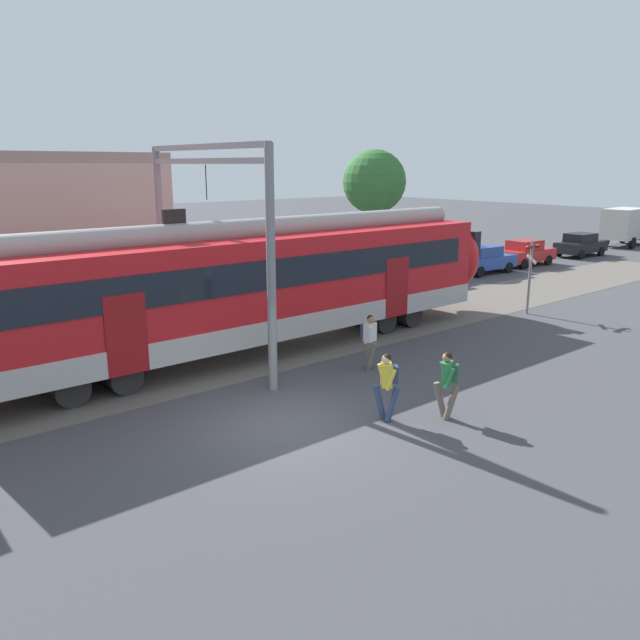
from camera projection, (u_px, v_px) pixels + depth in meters
name	position (u px, v px, depth m)	size (l,w,h in m)	color
ground_plane	(285.00, 426.00, 14.61)	(160.00, 160.00, 0.00)	#424247
pedestrian_yellow	(387.00, 381.00, 14.71)	(0.53, 0.67, 1.67)	navy
pedestrian_green	(448.00, 379.00, 14.83)	(0.51, 0.71, 1.67)	#6B6051
pedestrian_white	(369.00, 337.00, 18.48)	(0.54, 0.68, 1.67)	#6B6051
parked_car_silver	(422.00, 268.00, 31.87)	(4.01, 1.79, 1.54)	#B7BABF
parked_car_blue	(483.00, 259.00, 34.93)	(4.07, 1.90, 1.54)	#284799
parked_car_red	(525.00, 253.00, 37.63)	(4.06, 1.88, 1.54)	#B22323
parked_car_black	(581.00, 245.00, 41.37)	(4.05, 1.86, 1.54)	black
box_truck	(627.00, 225.00, 46.36)	(5.35, 2.33, 2.82)	beige
catenary_gantry	(208.00, 222.00, 18.39)	(0.24, 6.64, 6.53)	gray
crossing_signal	(531.00, 265.00, 25.09)	(0.96, 0.22, 3.00)	gray
street_tree_right	(374.00, 182.00, 37.67)	(3.83, 3.83, 6.85)	brown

